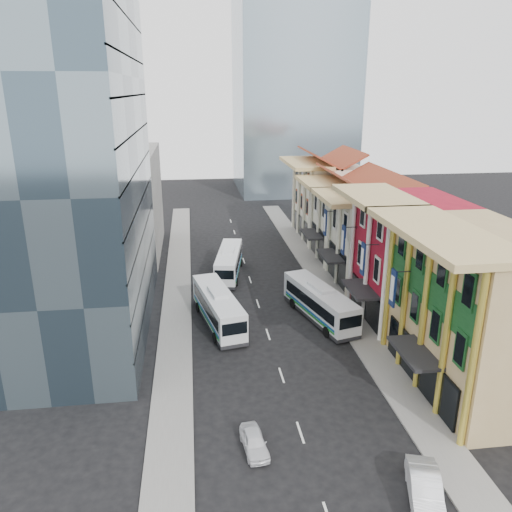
{
  "coord_description": "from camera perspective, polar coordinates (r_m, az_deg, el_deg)",
  "views": [
    {
      "loc": [
        -6.48,
        -25.88,
        21.52
      ],
      "look_at": [
        -0.26,
        21.58,
        5.46
      ],
      "focal_mm": 35.0,
      "sensor_mm": 36.0,
      "label": 1
    }
  ],
  "objects": [
    {
      "name": "shophouse_cream_mid",
      "position": [
        66.78,
        10.67,
        3.9
      ],
      "size": [
        8.0,
        9.0,
        10.0
      ],
      "primitive_type": "cube",
      "color": "silver",
      "rests_on": "ground"
    },
    {
      "name": "shophouse_tan",
      "position": [
        40.17,
        24.06,
        -5.9
      ],
      "size": [
        8.0,
        14.0,
        12.0
      ],
      "primitive_type": "cube",
      "color": "tan",
      "rests_on": "ground"
    },
    {
      "name": "shophouse_cream_far",
      "position": [
        76.44,
        8.3,
        6.25
      ],
      "size": [
        8.0,
        12.0,
        11.0
      ],
      "primitive_type": "cube",
      "color": "silver",
      "rests_on": "ground"
    },
    {
      "name": "shophouse_cream_near",
      "position": [
        58.61,
        13.32,
        1.66
      ],
      "size": [
        8.0,
        9.0,
        10.0
      ],
      "primitive_type": "cube",
      "color": "silver",
      "rests_on": "ground"
    },
    {
      "name": "bus_left_far",
      "position": [
        60.31,
        -3.12,
        -0.66
      ],
      "size": [
        4.31,
        10.92,
        3.42
      ],
      "primitive_type": null,
      "rotation": [
        0.0,
        0.0,
        -0.18
      ],
      "color": "white",
      "rests_on": "ground"
    },
    {
      "name": "sedan_left",
      "position": [
        33.25,
        -0.21,
        -20.46
      ],
      "size": [
        1.8,
        3.63,
        1.19
      ],
      "primitive_type": "imported",
      "rotation": [
        0.0,
        0.0,
        0.11
      ],
      "color": "silver",
      "rests_on": "ground"
    },
    {
      "name": "ground",
      "position": [
        34.27,
        5.47,
        -20.45
      ],
      "size": [
        200.0,
        200.0,
        0.0
      ],
      "primitive_type": "plane",
      "color": "black",
      "rests_on": "ground"
    },
    {
      "name": "sedan_right",
      "position": [
        31.43,
        18.74,
        -23.93
      ],
      "size": [
        2.96,
        4.98,
        1.55
      ],
      "primitive_type": "imported",
      "rotation": [
        0.0,
        0.0,
        -0.3
      ],
      "color": "silver",
      "rests_on": "ground"
    },
    {
      "name": "bus_right",
      "position": [
        49.24,
        7.29,
        -5.25
      ],
      "size": [
        5.35,
        11.38,
        3.56
      ],
      "primitive_type": null,
      "rotation": [
        0.0,
        0.0,
        0.26
      ],
      "color": "silver",
      "rests_on": "ground"
    },
    {
      "name": "sidewalk_right",
      "position": [
        54.56,
        9.14,
        -4.85
      ],
      "size": [
        3.0,
        90.0,
        0.15
      ],
      "primitive_type": "cube",
      "color": "slate",
      "rests_on": "ground"
    },
    {
      "name": "office_block_far",
      "position": [
        70.06,
        -15.19,
        5.94
      ],
      "size": [
        10.0,
        18.0,
        14.0
      ],
      "primitive_type": "cube",
      "color": "gray",
      "rests_on": "ground"
    },
    {
      "name": "sidewalk_left",
      "position": [
        52.5,
        -9.06,
        -5.81
      ],
      "size": [
        3.0,
        90.0,
        0.15
      ],
      "primitive_type": "cube",
      "color": "slate",
      "rests_on": "ground"
    },
    {
      "name": "bus_left_near",
      "position": [
        47.95,
        -4.34,
        -5.83
      ],
      "size": [
        4.75,
        11.36,
        3.55
      ],
      "primitive_type": null,
      "rotation": [
        0.0,
        0.0,
        0.2
      ],
      "color": "silver",
      "rests_on": "ground"
    },
    {
      "name": "shophouse_red",
      "position": [
        49.99,
        17.14,
        -0.4
      ],
      "size": [
        8.0,
        10.0,
        12.0
      ],
      "primitive_type": "cube",
      "color": "maroon",
      "rests_on": "ground"
    },
    {
      "name": "office_tower",
      "position": [
        46.55,
        -20.73,
        9.32
      ],
      "size": [
        12.0,
        26.0,
        30.0
      ],
      "primitive_type": "cube",
      "color": "#364956",
      "rests_on": "ground"
    }
  ]
}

